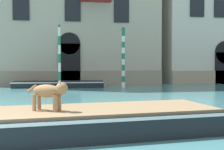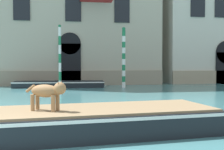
# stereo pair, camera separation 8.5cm
# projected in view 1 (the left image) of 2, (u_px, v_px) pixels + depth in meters

# --- Properties ---
(boat_foreground) EXTENTS (8.78, 3.25, 0.69)m
(boat_foreground) POSITION_uv_depth(u_px,v_px,m) (60.00, 122.00, 8.07)
(boat_foreground) COLOR black
(boat_foreground) RESTS_ON ground_plane
(dog_on_deck) EXTENTS (1.03, 0.68, 0.75)m
(dog_on_deck) POSITION_uv_depth(u_px,v_px,m) (50.00, 91.00, 7.83)
(dog_on_deck) COLOR #997047
(dog_on_deck) RESTS_ON boat_foreground
(boat_moored_near_palazzo) EXTENTS (6.83, 2.16, 0.46)m
(boat_moored_near_palazzo) POSITION_uv_depth(u_px,v_px,m) (59.00, 84.00, 23.52)
(boat_moored_near_palazzo) COLOR black
(boat_moored_near_palazzo) RESTS_ON ground_plane
(mooring_pole_0) EXTENTS (0.20, 0.20, 4.51)m
(mooring_pole_0) POSITION_uv_depth(u_px,v_px,m) (59.00, 57.00, 21.64)
(mooring_pole_0) COLOR white
(mooring_pole_0) RESTS_ON ground_plane
(mooring_pole_1) EXTENTS (0.26, 0.26, 4.49)m
(mooring_pole_1) POSITION_uv_depth(u_px,v_px,m) (123.00, 57.00, 23.12)
(mooring_pole_1) COLOR white
(mooring_pole_1) RESTS_ON ground_plane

